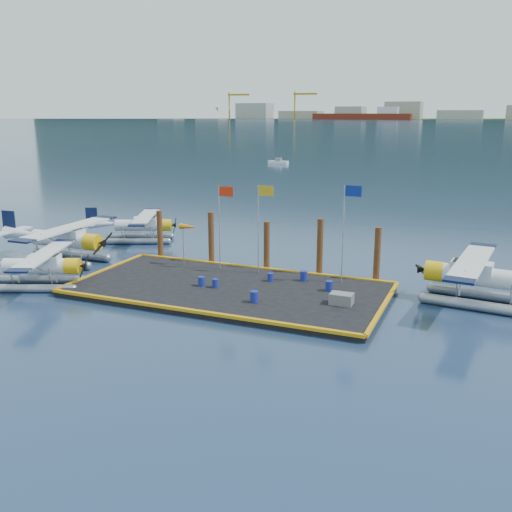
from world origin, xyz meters
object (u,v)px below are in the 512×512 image
Objects in this scene: seaplane_d at (478,279)px; crate at (341,299)px; piling_1 at (211,240)px; flagpole_yellow at (261,216)px; drum_0 at (215,283)px; seaplane_b at (64,242)px; drum_1 at (254,297)px; flagpole_blue at (347,219)px; piling_3 at (320,249)px; drum_3 at (202,281)px; flagpole_red at (222,214)px; drum_2 at (329,286)px; seaplane_c at (142,227)px; drum_4 at (304,276)px; piling_4 at (377,256)px; windsock at (188,228)px; piling_0 at (160,236)px; seaplane_a at (40,268)px; drum_5 at (270,277)px.

crate is at bearing 125.87° from seaplane_d.
piling_1 reaches higher than crate.
seaplane_d is 1.68× the size of flagpole_yellow.
seaplane_b is at bearing 169.97° from drum_0.
drum_1 is 0.11× the size of flagpole_blue.
flagpole_blue is 1.51× the size of piling_3.
flagpole_red is at bearing 97.34° from drum_3.
seaplane_b is 21.38m from drum_2.
drum_0 is at bearing 26.09° from seaplane_c.
piling_3 is (19.62, 3.32, 0.50)m from seaplane_b.
crate reaches higher than drum_3.
drum_4 is 0.11× the size of flagpole_red.
piling_4 reaches higher than seaplane_c.
piling_0 is (-3.47, 1.60, -1.23)m from windsock.
seaplane_a is 22.59m from piling_4.
piling_1 is at bearing 136.85° from flagpole_red.
piling_3 is 4.00m from piling_4.
drum_1 is 0.17× the size of piling_4.
flagpole_yellow reaches higher than crate.
windsock is at bearing 180.00° from flagpole_red.
flagpole_blue is (-8.27, 0.13, 3.08)m from seaplane_d.
piling_1 reaches higher than drum_1.
crate is at bearing -78.12° from flagpole_blue.
seaplane_b is 19.23m from drum_4.
piling_3 is (-1.74, 3.74, 1.42)m from drum_2.
seaplane_a is 10.59m from windsock.
seaplane_b is 2.65× the size of piling_0.
drum_2 is 2.63m from crate.
flagpole_blue is (8.99, -0.00, 0.29)m from flagpole_red.
seaplane_c is 13.63m from flagpole_red.
flagpole_blue is 11.12m from piling_1.
seaplane_d is 9.00m from drum_2.
drum_3 is at bearing -136.52° from piling_3.
flagpole_yellow reaches higher than piling_0.
flagpole_blue is at bearing 48.18° from seaplane_c.
drum_3 is 6.88m from drum_4.
piling_3 is at bearing 22.85° from flagpole_yellow.
flagpole_blue is (5.99, -0.00, 0.17)m from flagpole_yellow.
seaplane_b is 2.65× the size of piling_4.
piling_3 reaches higher than drum_1.
drum_3 is 5.98m from windsock.
flagpole_yellow is 1.48× the size of piling_1.
seaplane_a is 15.54× the size of drum_5.
piling_3 is (0.44, 2.21, 1.42)m from drum_4.
seaplane_c is at bearing 137.05° from drum_3.
flagpole_blue is at bearing -6.01° from piling_0.
piling_1 reaches higher than drum_5.
piling_1 reaches higher than seaplane_c.
drum_0 is at bearing -70.23° from flagpole_red.
drum_3 is 9.36m from crate.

